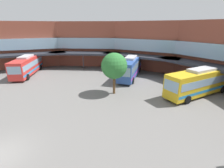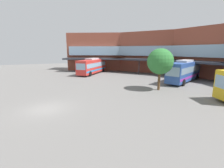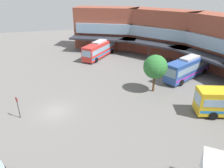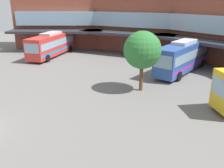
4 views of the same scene
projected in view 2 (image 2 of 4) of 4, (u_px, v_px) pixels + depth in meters
ground_plane at (47, 109)px, 15.70m from camera, size 116.34×116.34×0.00m
station_building at (218, 53)px, 23.66m from camera, size 72.11×32.85×10.38m
bus_0 at (184, 71)px, 28.96m from camera, size 7.17×11.27×3.97m
bus_1 at (92, 66)px, 38.87m from camera, size 10.26×9.47×3.81m
plaza_tree at (160, 62)px, 22.36m from camera, size 3.66×3.66×5.96m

